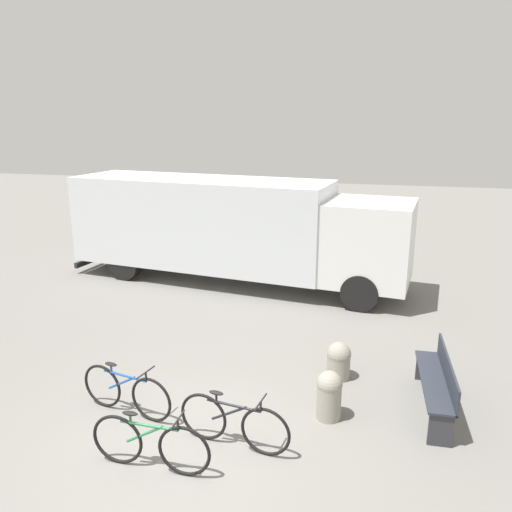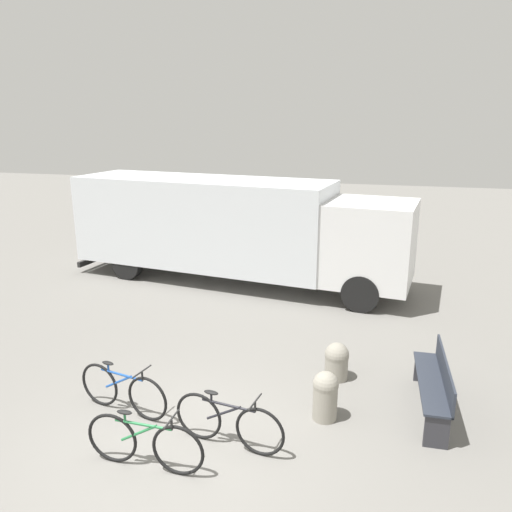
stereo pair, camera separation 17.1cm
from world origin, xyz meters
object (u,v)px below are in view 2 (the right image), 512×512
object	(u,v)px
delivery_truck	(232,226)
park_bench	(436,382)
bicycle_middle	(144,443)
bicycle_near	(123,390)
bollard_far_bench	(337,360)
bicycle_far	(228,422)
bollard_near_bench	(325,394)

from	to	relation	value
delivery_truck	park_bench	distance (m)	7.49
delivery_truck	park_bench	world-z (taller)	delivery_truck
park_bench	bicycle_middle	xyz separation A→B (m)	(-3.80, -2.36, -0.14)
delivery_truck	bicycle_near	size ratio (longest dim) A/B	5.84
bicycle_near	bollard_far_bench	distance (m)	3.67
park_bench	bollard_far_bench	size ratio (longest dim) A/B	2.95
bicycle_far	bicycle_middle	bearing A→B (deg)	-134.32
delivery_truck	bicycle_near	world-z (taller)	delivery_truck
bollard_near_bench	delivery_truck	bearing A→B (deg)	119.02
bicycle_near	bollard_near_bench	distance (m)	3.15
delivery_truck	park_bench	bearing A→B (deg)	-40.05
bicycle_far	bollard_near_bench	distance (m)	1.60
bicycle_near	bicycle_far	bearing A→B (deg)	-0.48
bicycle_far	bicycle_near	bearing A→B (deg)	176.34
bicycle_near	bicycle_far	world-z (taller)	same
bicycle_near	bicycle_middle	xyz separation A→B (m)	(0.93, -1.10, 0.00)
bicycle_far	bollard_far_bench	distance (m)	2.64
delivery_truck	bicycle_near	distance (m)	6.83
bicycle_far	park_bench	bearing A→B (deg)	38.14
delivery_truck	bollard_near_bench	bearing A→B (deg)	-53.64
bicycle_middle	bicycle_far	world-z (taller)	same
bicycle_middle	bollard_near_bench	bearing A→B (deg)	39.76
delivery_truck	bollard_near_bench	distance (m)	7.05
delivery_truck	bollard_near_bench	size ratio (longest dim) A/B	12.31
park_bench	bicycle_near	distance (m)	4.90
delivery_truck	bicycle_near	xyz separation A→B (m)	(0.28, -6.71, -1.22)
park_bench	bicycle_far	bearing A→B (deg)	118.32
delivery_truck	bollard_near_bench	world-z (taller)	delivery_truck
bicycle_near	delivery_truck	bearing A→B (deg)	103.87
bollard_near_bench	bollard_far_bench	distance (m)	1.29
bicycle_near	bollard_near_bench	bearing A→B (deg)	23.08
delivery_truck	park_bench	xyz separation A→B (m)	(5.02, -5.45, -1.08)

